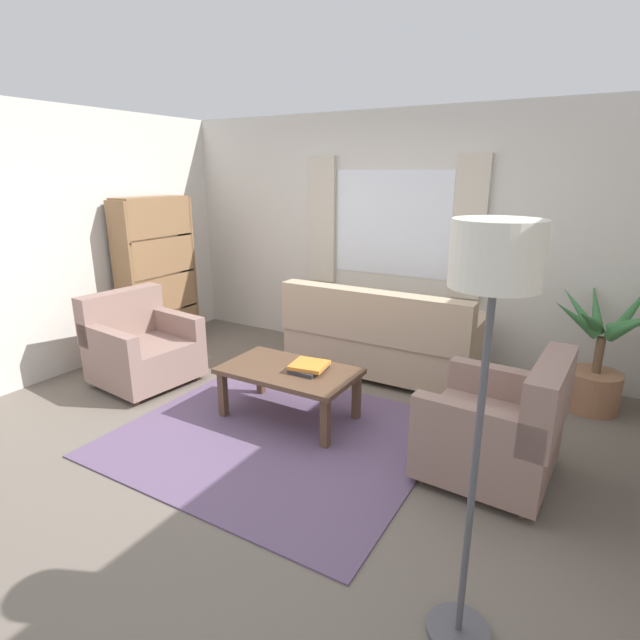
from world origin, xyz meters
name	(u,v)px	position (x,y,z in m)	size (l,w,h in m)	color
ground_plane	(276,436)	(0.00, 0.00, 0.00)	(6.24, 6.24, 0.00)	#6B6056
wall_back	(393,237)	(0.00, 2.26, 1.30)	(5.32, 0.12, 2.60)	silver
wall_left	(46,245)	(-2.66, 0.00, 1.30)	(0.12, 4.40, 2.60)	silver
window_with_curtains	(391,224)	(0.00, 2.18, 1.45)	(1.98, 0.07, 1.40)	white
area_rug	(276,435)	(0.00, 0.00, 0.01)	(2.31, 2.05, 0.01)	#604C6B
couch	(381,340)	(0.20, 1.55, 0.37)	(1.90, 0.82, 0.92)	tan
armchair_left	(141,348)	(-1.73, 0.21, 0.35)	(0.91, 0.92, 0.88)	gray
armchair_right	(500,429)	(1.58, 0.32, 0.35)	(0.86, 0.88, 0.88)	gray
coffee_table	(289,375)	(-0.07, 0.31, 0.38)	(1.10, 0.64, 0.44)	brown
book_stack_on_table	(309,367)	(0.09, 0.36, 0.47)	(0.31, 0.30, 0.06)	#2D2D33
potted_plant	(599,362)	(2.11, 1.77, 0.43)	(1.01, 1.10, 1.18)	#9E6B4C
bookshelf	(160,282)	(-2.35, 1.07, 0.77)	(0.30, 0.94, 1.72)	olive
standing_lamp	(491,304)	(1.70, -1.01, 1.52)	(0.32, 0.32, 1.82)	#4C4C51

